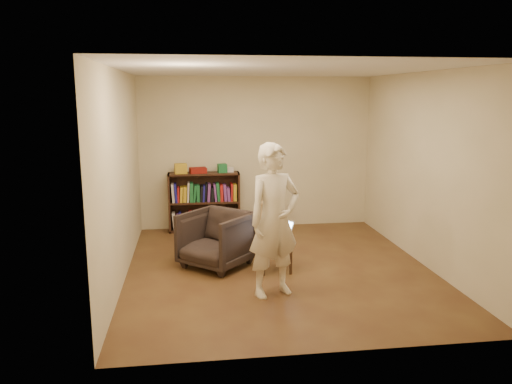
{
  "coord_description": "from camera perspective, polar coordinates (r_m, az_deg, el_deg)",
  "views": [
    {
      "loc": [
        -1.16,
        -6.27,
        2.3
      ],
      "look_at": [
        -0.26,
        0.35,
        0.99
      ],
      "focal_mm": 35.0,
      "sensor_mm": 36.0,
      "label": 1
    }
  ],
  "objects": [
    {
      "name": "person",
      "position": [
        5.69,
        2.09,
        -3.27
      ],
      "size": [
        0.76,
        0.63,
        1.77
      ],
      "primitive_type": "imported",
      "rotation": [
        0.0,
        0.0,
        0.37
      ],
      "color": "beige",
      "rests_on": "floor"
    },
    {
      "name": "bookshelf",
      "position": [
        8.58,
        -5.93,
        -1.49
      ],
      "size": [
        1.2,
        0.3,
        1.0
      ],
      "color": "black",
      "rests_on": "floor"
    },
    {
      "name": "armchair",
      "position": [
        6.78,
        -4.57,
        -5.4
      ],
      "size": [
        1.16,
        1.16,
        0.76
      ],
      "primitive_type": "imported",
      "rotation": [
        0.0,
        0.0,
        -0.72
      ],
      "color": "black",
      "rests_on": "floor"
    },
    {
      "name": "wall_left",
      "position": [
        6.41,
        -15.18,
        1.74
      ],
      "size": [
        0.0,
        4.5,
        4.5
      ],
      "primitive_type": "plane",
      "rotation": [
        1.57,
        0.0,
        1.57
      ],
      "color": "beige",
      "rests_on": "floor"
    },
    {
      "name": "wall_right",
      "position": [
        7.09,
        18.82,
        2.41
      ],
      "size": [
        0.0,
        4.5,
        4.5
      ],
      "primitive_type": "plane",
      "rotation": [
        1.57,
        0.0,
        -1.57
      ],
      "color": "beige",
      "rests_on": "floor"
    },
    {
      "name": "box_white",
      "position": [
        8.51,
        -2.95,
        2.58
      ],
      "size": [
        0.11,
        0.11,
        0.08
      ],
      "primitive_type": "cube",
      "rotation": [
        0.0,
        0.0,
        0.03
      ],
      "color": "silver",
      "rests_on": "bookshelf"
    },
    {
      "name": "stool",
      "position": [
        8.38,
        1.5,
        -1.64
      ],
      "size": [
        0.39,
        0.39,
        0.56
      ],
      "color": "tan",
      "rests_on": "floor"
    },
    {
      "name": "ceiling",
      "position": [
        6.39,
        2.81,
        13.79
      ],
      "size": [
        4.5,
        4.5,
        0.0
      ],
      "primitive_type": "plane",
      "color": "silver",
      "rests_on": "wall_back"
    },
    {
      "name": "floor",
      "position": [
        6.78,
        2.6,
        -8.73
      ],
      "size": [
        4.5,
        4.5,
        0.0
      ],
      "primitive_type": "plane",
      "color": "#452616",
      "rests_on": "ground"
    },
    {
      "name": "box_yellow",
      "position": [
        8.43,
        -8.59,
        2.66
      ],
      "size": [
        0.21,
        0.17,
        0.16
      ],
      "primitive_type": "cube",
      "rotation": [
        0.0,
        0.0,
        0.11
      ],
      "color": "gold",
      "rests_on": "bookshelf"
    },
    {
      "name": "laptop",
      "position": [
        6.61,
        2.38,
        -4.9
      ],
      "size": [
        0.5,
        0.5,
        0.24
      ],
      "rotation": [
        0.0,
        0.0,
        -0.88
      ],
      "color": "#B5B5BA",
      "rests_on": "side_table"
    },
    {
      "name": "red_cloth",
      "position": [
        8.44,
        -6.64,
        2.48
      ],
      "size": [
        0.3,
        0.24,
        0.09
      ],
      "primitive_type": "cube",
      "rotation": [
        0.0,
        0.0,
        0.17
      ],
      "color": "maroon",
      "rests_on": "bookshelf"
    },
    {
      "name": "side_table",
      "position": [
        6.61,
        2.17,
        -6.05
      ],
      "size": [
        0.41,
        0.41,
        0.42
      ],
      "color": "black",
      "rests_on": "floor"
    },
    {
      "name": "box_green",
      "position": [
        8.47,
        -3.88,
        2.74
      ],
      "size": [
        0.16,
        0.16,
        0.14
      ],
      "primitive_type": "cube",
      "rotation": [
        0.0,
        0.0,
        0.13
      ],
      "color": "#1C6933",
      "rests_on": "bookshelf"
    },
    {
      "name": "wall_back",
      "position": [
        8.66,
        0.02,
        4.47
      ],
      "size": [
        4.0,
        0.0,
        4.0
      ],
      "primitive_type": "plane",
      "rotation": [
        1.57,
        0.0,
        0.0
      ],
      "color": "beige",
      "rests_on": "floor"
    }
  ]
}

